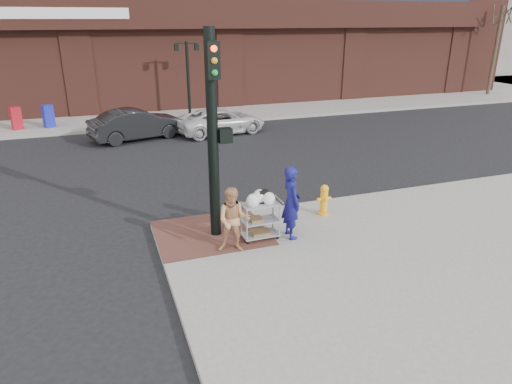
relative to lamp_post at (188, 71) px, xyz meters
name	(u,v)px	position (x,y,z in m)	size (l,w,h in m)	color
ground	(244,250)	(-2.00, -16.00, -2.62)	(220.00, 220.00, 0.00)	black
sidewalk_far	(265,77)	(10.50, 16.00, -2.54)	(65.00, 36.00, 0.15)	gray
brick_curb_ramp	(211,233)	(-2.60, -15.10, -2.46)	(2.80, 2.40, 0.01)	#572F28
bare_tree_a	(504,3)	(22.00, 0.50, 3.65)	(1.80, 1.80, 7.20)	#382B21
lamp_post	(188,71)	(0.00, 0.00, 0.00)	(1.32, 0.22, 4.00)	black
traffic_signal_pole	(214,131)	(-2.48, -15.23, 0.21)	(0.61, 0.51, 5.00)	black
woman_blue	(291,202)	(-0.76, -15.96, -1.54)	(0.68, 0.44, 1.86)	navy
pedestrian_tan	(234,220)	(-2.32, -16.21, -1.68)	(0.77, 0.60, 1.58)	tan
sedan_dark	(138,124)	(-3.26, -3.96, -1.90)	(1.52, 4.35, 1.43)	black
minivan_white	(221,121)	(0.69, -4.11, -2.01)	(2.02, 4.39, 1.22)	silver
utility_cart	(260,217)	(-1.52, -15.81, -1.90)	(0.92, 0.52, 1.26)	gray
fire_hydrant	(324,199)	(0.66, -15.01, -2.02)	(0.42, 0.29, 0.89)	#FFAA15
newsbox_red	(16,118)	(-8.76, -0.51, -1.91)	(0.47, 0.42, 1.11)	#A7131F
newsbox_blue	(48,116)	(-7.29, -0.53, -1.91)	(0.47, 0.42, 1.12)	#1B24B0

